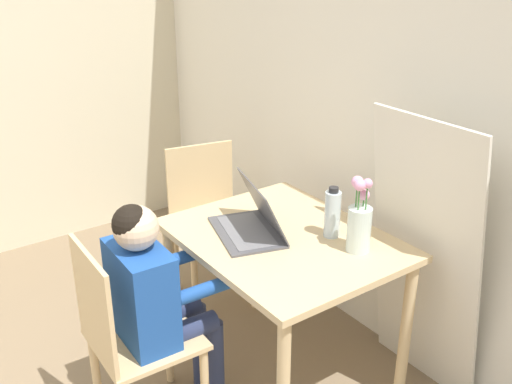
% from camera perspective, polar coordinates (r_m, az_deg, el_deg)
% --- Properties ---
extents(wall_back, '(6.40, 0.05, 2.50)m').
position_cam_1_polar(wall_back, '(2.65, 16.44, 7.90)').
color(wall_back, white).
rests_on(wall_back, ground_plane).
extents(dining_table, '(0.96, 0.76, 0.73)m').
position_cam_1_polar(dining_table, '(2.60, 2.63, -6.28)').
color(dining_table, '#D6B784').
rests_on(dining_table, ground_plane).
extents(chair_occupied, '(0.41, 0.41, 0.86)m').
position_cam_1_polar(chair_occupied, '(2.49, -12.01, -13.47)').
color(chair_occupied, '#D6B784').
rests_on(chair_occupied, ground_plane).
extents(chair_spare, '(0.47, 0.47, 0.86)m').
position_cam_1_polar(chair_spare, '(3.32, -4.52, -2.99)').
color(chair_spare, '#D6B784').
rests_on(chair_spare, ground_plane).
extents(person_seated, '(0.34, 0.43, 1.01)m').
position_cam_1_polar(person_seated, '(2.42, -9.75, -9.24)').
color(person_seated, '#1E4C9E').
rests_on(person_seated, ground_plane).
extents(laptop, '(0.43, 0.35, 0.23)m').
position_cam_1_polar(laptop, '(2.56, -0.28, -2.76)').
color(laptop, '#4C4C51').
rests_on(laptop, dining_table).
extents(flower_vase, '(0.10, 0.10, 0.32)m').
position_cam_1_polar(flower_vase, '(2.42, 9.82, -2.84)').
color(flower_vase, silver).
rests_on(flower_vase, dining_table).
extents(water_bottle, '(0.07, 0.07, 0.22)m').
position_cam_1_polar(water_bottle, '(2.53, 7.29, -2.03)').
color(water_bottle, silver).
rests_on(water_bottle, dining_table).
extents(cardboard_panel, '(0.55, 0.19, 1.28)m').
position_cam_1_polar(cardboard_panel, '(2.66, 15.76, -6.19)').
color(cardboard_panel, silver).
rests_on(cardboard_panel, ground_plane).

